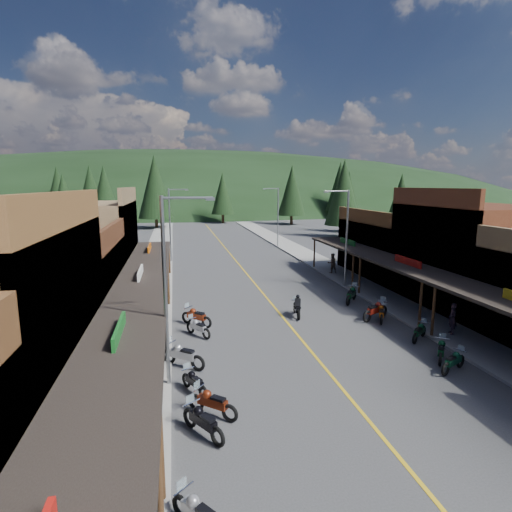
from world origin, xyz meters
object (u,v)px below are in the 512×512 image
shop_east_3 (398,248)px  streetlight_1 (171,222)px  bike_west_6 (183,354)px  pedestrian_east_b (332,263)px  pine_10 (105,194)px  bike_west_3 (203,420)px  shop_west_2 (48,290)px  pine_8 (64,202)px  streetlight_2 (345,234)px  bike_east_9 (351,294)px  bike_east_6 (419,331)px  pine_6 (401,193)px  shop_east_2 (474,256)px  bike_west_7 (198,327)px  shop_west_3 (83,247)px  pine_1 (90,190)px  pine_2 (155,187)px  bike_east_5 (441,349)px  streetlight_3 (277,214)px  pine_4 (292,190)px  pine_9 (348,196)px  pine_3 (223,194)px  pedestrian_east_a (452,319)px  bike_west_5 (194,381)px  streetlight_0 (169,284)px  bike_east_4 (454,360)px  bike_west_4 (212,402)px  bike_east_7 (381,312)px  bike_west_8 (196,316)px  rider_on_bike (297,307)px  pine_7 (58,190)px  pine_5 (340,186)px

shop_east_3 → streetlight_1: 23.39m
bike_west_6 → pedestrian_east_b: (14.35, 17.09, 0.43)m
pine_10 → bike_west_3: pine_10 is taller
shop_west_2 → pine_8: pine_8 is taller
streetlight_2 → pine_8: pine_8 is taller
pine_10 → bike_east_9: size_ratio=4.99×
bike_east_6 → pine_6: bearing=111.6°
shop_east_2 → bike_west_7: 19.67m
shop_east_2 → pedestrian_east_b: bearing=118.1°
shop_west_3 → pine_1: (-10.22, 58.70, 3.72)m
pine_10 → pedestrian_east_b: size_ratio=6.15×
streetlight_1 → streetlight_2: size_ratio=1.00×
pine_2 → bike_east_5: (15.82, -64.07, -7.43)m
streetlight_3 → pine_4: (11.05, 30.00, 2.78)m
pine_1 → pine_9: bearing=-27.5°
streetlight_2 → pine_3: (-2.95, 58.00, 2.02)m
streetlight_1 → bike_west_7: (1.42, -22.56, -3.90)m
pine_8 → pedestrian_east_a: 53.25m
pine_3 → bike_west_5: 73.76m
streetlight_3 → pine_10: bearing=141.3°
shop_east_3 → streetlight_2: streetlight_2 is taller
streetlight_3 → bike_west_5: 39.26m
shop_east_3 → bike_east_6: (-7.45, -14.88, -1.99)m
pine_10 → pine_2: bearing=45.0°
pine_6 → shop_west_3: bearing=-138.6°
pine_6 → pedestrian_east_b: 64.10m
streetlight_0 → bike_west_7: size_ratio=4.10×
bike_east_4 → pedestrian_east_b: pedestrian_east_b is taller
bike_east_6 → bike_west_4: bearing=-104.9°
pine_8 → pine_6: bearing=19.4°
bike_west_7 → bike_east_6: (11.83, -3.03, -0.02)m
bike_east_4 → pedestrian_east_a: 4.78m
pedestrian_east_b → pine_3: bearing=-87.5°
pine_2 → bike_east_6: bearing=-75.2°
streetlight_1 → pine_1: 51.01m
pine_3 → pine_9: pine_3 is taller
pine_8 → bike_east_9: size_ratio=4.30×
shop_west_2 → bike_east_7: 19.76m
bike_west_8 → rider_on_bike: size_ratio=1.08×
pine_7 → pedestrian_east_a: 89.34m
streetlight_0 → pine_5: bearing=62.3°
pine_6 → bike_west_4: (-51.50, -72.62, -5.89)m
pine_5 → bike_west_3: (-39.93, -81.74, -7.39)m
pine_7 → pine_9: bearing=-29.0°
bike_west_7 → pedestrian_east_a: bearing=-47.5°
shop_west_2 → streetlight_0: size_ratio=1.36×
pine_1 → bike_east_4: pine_1 is taller
shop_west_3 → pine_5: bearing=51.8°
bike_west_3 → bike_east_6: (12.23, 6.16, -0.07)m
streetlight_1 → pine_6: (52.95, 42.00, 2.02)m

